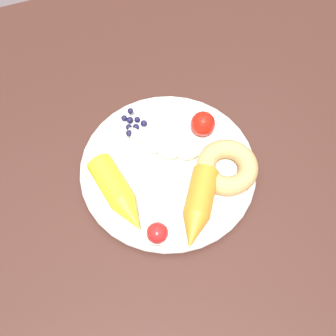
{
  "coord_description": "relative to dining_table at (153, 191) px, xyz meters",
  "views": [
    {
      "loc": [
        0.09,
        0.33,
        1.39
      ],
      "look_at": [
        -0.03,
        0.01,
        0.75
      ],
      "focal_mm": 46.79,
      "sensor_mm": 36.0,
      "label": 1
    }
  ],
  "objects": [
    {
      "name": "ground_plane",
      "position": [
        0.0,
        0.0,
        -0.66
      ],
      "size": [
        6.0,
        6.0,
        0.0
      ],
      "primitive_type": "plane",
      "color": "#5B4F53"
    },
    {
      "name": "carrot_yellow",
      "position": [
        0.07,
        0.04,
        0.11
      ],
      "size": [
        0.07,
        0.14,
        0.04
      ],
      "color": "yellow",
      "rests_on": "plate"
    },
    {
      "name": "donut",
      "position": [
        -0.11,
        0.05,
        0.11
      ],
      "size": [
        0.1,
        0.1,
        0.03
      ],
      "primitive_type": "torus",
      "rotation": [
        0.0,
        0.0,
        3.1
      ],
      "color": "tan",
      "rests_on": "plate"
    },
    {
      "name": "blueberry_pile",
      "position": [
        0.0,
        -0.09,
        0.1
      ],
      "size": [
        0.04,
        0.05,
        0.02
      ],
      "color": "#191638",
      "rests_on": "plate"
    },
    {
      "name": "banana",
      "position": [
        -0.04,
        -0.02,
        0.1
      ],
      "size": [
        0.14,
        0.1,
        0.03
      ],
      "color": "#EDE8C3",
      "rests_on": "plate"
    },
    {
      "name": "tomato_near",
      "position": [
        -0.11,
        -0.04,
        0.11
      ],
      "size": [
        0.04,
        0.04,
        0.04
      ],
      "primitive_type": "sphere",
      "color": "red",
      "rests_on": "plate"
    },
    {
      "name": "tomato_mid",
      "position": [
        0.03,
        0.12,
        0.11
      ],
      "size": [
        0.03,
        0.03,
        0.03
      ],
      "primitive_type": "sphere",
      "color": "red",
      "rests_on": "plate"
    },
    {
      "name": "carrot_orange",
      "position": [
        -0.04,
        0.1,
        0.11
      ],
      "size": [
        0.11,
        0.13,
        0.04
      ],
      "color": "orange",
      "rests_on": "plate"
    },
    {
      "name": "plate",
      "position": [
        -0.03,
        0.01,
        0.09
      ],
      "size": [
        0.29,
        0.29,
        0.02
      ],
      "color": "white",
      "rests_on": "dining_table"
    },
    {
      "name": "dining_table",
      "position": [
        0.0,
        0.0,
        0.0
      ],
      "size": [
        1.21,
        0.95,
        0.73
      ],
      "color": "#40231D",
      "rests_on": "ground_plane"
    }
  ]
}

